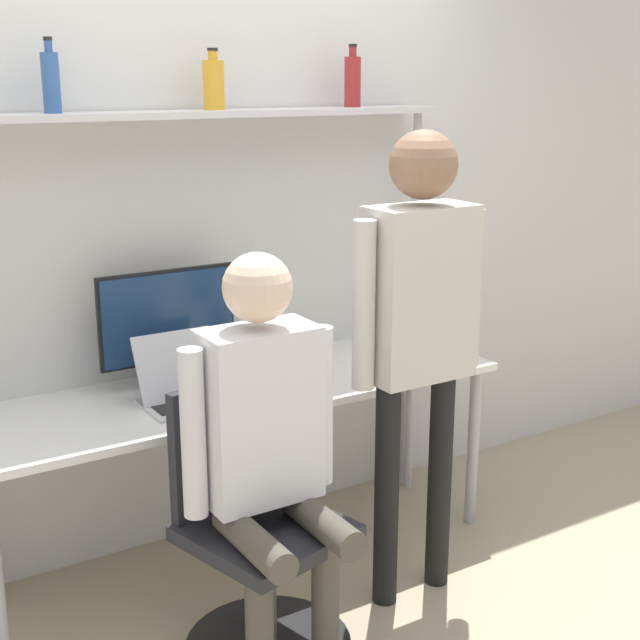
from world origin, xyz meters
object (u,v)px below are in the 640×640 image
at_px(cell_phone, 238,388).
at_px(person_standing, 419,310).
at_px(laptop, 182,384).
at_px(monitor, 168,322).
at_px(bottle_red, 353,80).
at_px(office_chair, 259,576).
at_px(bottle_blue, 51,81).
at_px(bottle_amber, 214,84).
at_px(person_seated, 266,432).

bearing_deg(cell_phone, person_standing, -49.14).
bearing_deg(laptop, monitor, 79.12).
height_order(laptop, cell_phone, laptop).
distance_m(person_standing, bottle_red, 1.08).
bearing_deg(office_chair, bottle_red, 41.32).
distance_m(monitor, bottle_blue, 0.96).
distance_m(laptop, cell_phone, 0.24).
bearing_deg(laptop, bottle_amber, 38.93).
xyz_separation_m(laptop, person_seated, (0.03, -0.60, 0.01)).
bearing_deg(bottle_blue, monitor, -3.60).
height_order(cell_phone, office_chair, office_chair).
height_order(monitor, person_standing, person_standing).
distance_m(cell_phone, bottle_red, 1.33).
xyz_separation_m(office_chair, person_standing, (0.67, 0.03, 0.82)).
distance_m(cell_phone, person_seated, 0.64).
height_order(monitor, bottle_blue, bottle_blue).
distance_m(laptop, bottle_amber, 1.12).
distance_m(office_chair, person_seated, 0.53).
bearing_deg(person_seated, bottle_amber, 73.57).
xyz_separation_m(laptop, cell_phone, (0.23, 0.01, -0.06)).
bearing_deg(cell_phone, monitor, 136.64).
relative_size(laptop, person_standing, 0.18).
bearing_deg(laptop, bottle_red, 13.66).
xyz_separation_m(monitor, bottle_blue, (-0.37, 0.02, 0.89)).
relative_size(person_seated, bottle_red, 5.61).
bearing_deg(person_seated, bottle_blue, 113.88).
bearing_deg(bottle_amber, person_standing, -60.23).
bearing_deg(person_standing, bottle_red, 74.57).
bearing_deg(cell_phone, bottle_amber, 80.73).
distance_m(monitor, bottle_red, 1.23).
bearing_deg(office_chair, cell_phone, 68.80).
bearing_deg(person_standing, laptop, 143.04).
height_order(office_chair, bottle_blue, bottle_blue).
height_order(person_standing, bottle_amber, bottle_amber).
bearing_deg(bottle_amber, monitor, -174.23).
height_order(monitor, office_chair, monitor).
distance_m(office_chair, person_standing, 1.06).
distance_m(monitor, office_chair, 1.02).
height_order(cell_phone, person_standing, person_standing).
relative_size(monitor, bottle_red, 2.22).
xyz_separation_m(monitor, bottle_red, (0.85, 0.02, 0.89)).
bearing_deg(bottle_red, monitor, -178.43).
height_order(monitor, person_seated, person_seated).
relative_size(person_standing, bottle_blue, 6.95).
xyz_separation_m(laptop, bottle_red, (0.89, 0.22, 1.07)).
relative_size(laptop, bottle_red, 1.25).
bearing_deg(bottle_red, person_standing, -105.43).
bearing_deg(laptop, bottle_blue, 147.06).
relative_size(monitor, office_chair, 0.58).
distance_m(cell_phone, bottle_amber, 1.15).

